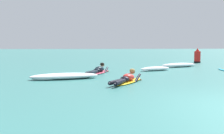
% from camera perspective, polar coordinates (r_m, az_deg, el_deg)
% --- Properties ---
extents(ground_plane, '(120.00, 120.00, 0.00)m').
position_cam_1_polar(ground_plane, '(15.91, 7.90, -0.15)').
color(ground_plane, '#387A75').
extents(surfer_near, '(1.64, 2.33, 0.54)m').
position_cam_1_polar(surfer_near, '(9.64, 3.33, -2.69)').
color(surfer_near, yellow).
rests_on(surfer_near, ground).
extents(surfer_far, '(1.35, 2.60, 0.53)m').
position_cam_1_polar(surfer_far, '(12.76, -2.99, -0.77)').
color(surfer_far, '#E54C66').
rests_on(surfer_far, ground).
extents(whitewater_front, '(2.91, 1.39, 0.25)m').
position_cam_1_polar(whitewater_front, '(10.87, -10.40, -2.00)').
color(whitewater_front, white).
rests_on(whitewater_front, ground).
extents(whitewater_mid_left, '(1.89, 1.12, 0.23)m').
position_cam_1_polar(whitewater_mid_left, '(14.20, 9.51, -0.37)').
color(whitewater_mid_left, white).
rests_on(whitewater_mid_left, ground).
extents(whitewater_mid_right, '(2.61, 1.46, 0.26)m').
position_cam_1_polar(whitewater_mid_right, '(16.70, 14.56, 0.40)').
color(whitewater_mid_right, white).
rests_on(whitewater_mid_right, ground).
extents(channel_marker_buoy, '(0.49, 0.49, 1.12)m').
position_cam_1_polar(channel_marker_buoy, '(20.82, 18.31, 2.12)').
color(channel_marker_buoy, red).
rests_on(channel_marker_buoy, ground).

